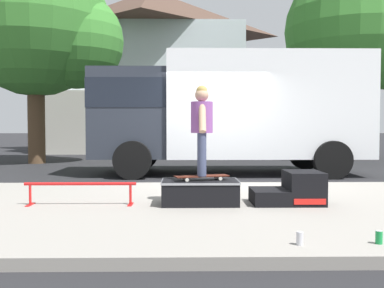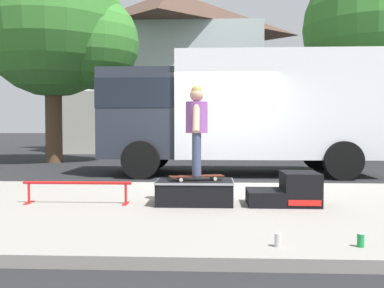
{
  "view_description": "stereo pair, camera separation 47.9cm",
  "coord_description": "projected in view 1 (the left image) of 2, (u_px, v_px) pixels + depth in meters",
  "views": [
    {
      "loc": [
        -0.7,
        -9.2,
        1.24
      ],
      "look_at": [
        -0.58,
        -1.78,
        0.94
      ],
      "focal_mm": 41.1,
      "sensor_mm": 36.0,
      "label": 1
    },
    {
      "loc": [
        -0.22,
        -9.19,
        1.24
      ],
      "look_at": [
        -0.58,
        -1.78,
        0.94
      ],
      "focal_mm": 41.1,
      "sensor_mm": 36.0,
      "label": 2
    }
  ],
  "objects": [
    {
      "name": "sidewalk_slab",
      "position": [
        234.0,
        209.0,
        6.25
      ],
      "size": [
        50.0,
        5.0,
        0.12
      ],
      "primitive_type": "cube",
      "color": "gray",
      "rests_on": "ground"
    },
    {
      "name": "grind_rail",
      "position": [
        80.0,
        188.0,
        6.23
      ],
      "size": [
        1.58,
        0.28,
        0.32
      ],
      "color": "red",
      "rests_on": "sidewalk_slab"
    },
    {
      "name": "ground_plane",
      "position": [
        218.0,
        185.0,
        9.25
      ],
      "size": [
        140.0,
        140.0,
        0.0
      ],
      "primitive_type": "plane",
      "color": "black"
    },
    {
      "name": "skateboard",
      "position": [
        202.0,
        176.0,
        6.3
      ],
      "size": [
        0.8,
        0.41,
        0.07
      ],
      "color": "#4C1E14",
      "rests_on": "skate_box"
    },
    {
      "name": "box_truck",
      "position": [
        227.0,
        108.0,
        11.38
      ],
      "size": [
        6.91,
        2.63,
        3.05
      ],
      "color": "white",
      "rests_on": "ground"
    },
    {
      "name": "skater_kid",
      "position": [
        202.0,
        123.0,
        6.27
      ],
      "size": [
        0.31,
        0.66,
        1.29
      ],
      "color": "#3F4766",
      "rests_on": "skateboard"
    },
    {
      "name": "kicker_ramp",
      "position": [
        293.0,
        190.0,
        6.34
      ],
      "size": [
        1.0,
        0.67,
        0.47
      ],
      "color": "black",
      "rests_on": "sidewalk_slab"
    },
    {
      "name": "soda_can",
      "position": [
        379.0,
        237.0,
        4.17
      ],
      "size": [
        0.07,
        0.07,
        0.13
      ],
      "color": "#198C3F",
      "rests_on": "sidewalk_slab"
    },
    {
      "name": "house_behind",
      "position": [
        151.0,
        69.0,
        23.16
      ],
      "size": [
        9.54,
        8.22,
        8.4
      ],
      "color": "silver",
      "rests_on": "ground"
    },
    {
      "name": "street_tree_main",
      "position": [
        44.0,
        27.0,
        14.52
      ],
      "size": [
        5.36,
        4.87,
        7.11
      ],
      "color": "brown",
      "rests_on": "ground"
    },
    {
      "name": "street_tree_neighbour",
      "position": [
        360.0,
        34.0,
        16.51
      ],
      "size": [
        5.5,
        5.0,
        7.37
      ],
      "color": "brown",
      "rests_on": "ground"
    },
    {
      "name": "soda_can_b",
      "position": [
        300.0,
        238.0,
        4.13
      ],
      "size": [
        0.07,
        0.07,
        0.13
      ],
      "color": "silver",
      "rests_on": "sidewalk_slab"
    },
    {
      "name": "skate_box",
      "position": [
        200.0,
        191.0,
        6.31
      ],
      "size": [
        1.1,
        0.68,
        0.34
      ],
      "color": "black",
      "rests_on": "sidewalk_slab"
    }
  ]
}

